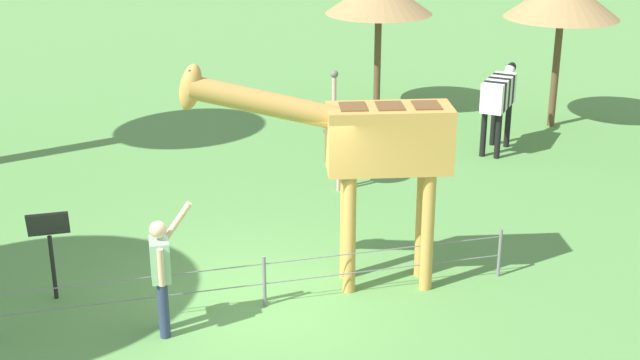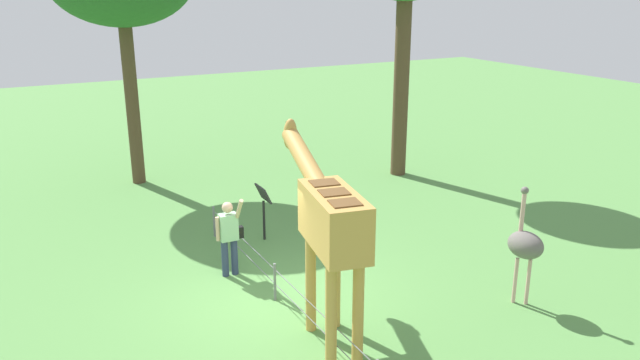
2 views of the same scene
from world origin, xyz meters
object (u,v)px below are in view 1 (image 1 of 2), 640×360
giraffe (367,145)px  info_sign (49,236)px  ostrich (342,128)px  zebra (499,96)px  visitor (161,270)px

giraffe → info_sign: giraffe is taller
ostrich → zebra: bearing=-160.7°
zebra → info_sign: size_ratio=1.26×
ostrich → info_sign: (5.03, 3.02, -0.23)m
giraffe → visitor: 3.23m
zebra → info_sign: 9.76m
giraffe → info_sign: bearing=-8.9°
zebra → info_sign: zebra is taller
ostrich → info_sign: size_ratio=1.70×
giraffe → visitor: bearing=12.7°
info_sign → ostrich: bearing=-149.0°
visitor → info_sign: size_ratio=1.33×
zebra → ostrich: ostrich is taller
ostrich → info_sign: bearing=31.0°
giraffe → visitor: (2.92, 0.66, -1.20)m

